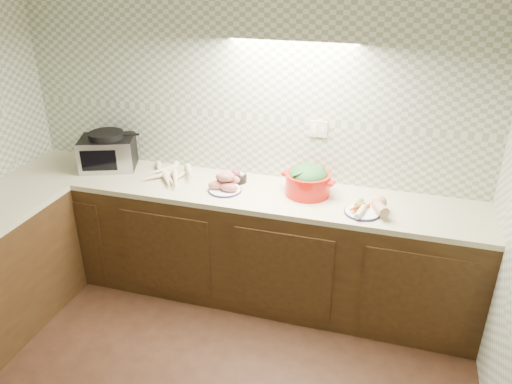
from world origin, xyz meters
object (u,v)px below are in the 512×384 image
(parsnip_pile, at_px, (161,174))
(sweet_potato_plate, at_px, (225,183))
(veg_plate, at_px, (370,207))
(toaster_oven, at_px, (108,151))
(onion_bowl, at_px, (237,177))
(dutch_oven, at_px, (308,180))

(parsnip_pile, distance_m, sweet_potato_plate, 0.56)
(veg_plate, bearing_deg, toaster_oven, 175.04)
(sweet_potato_plate, xyz_separation_m, onion_bowl, (0.03, 0.17, -0.02))
(parsnip_pile, xyz_separation_m, dutch_oven, (1.14, 0.04, 0.07))
(dutch_oven, bearing_deg, sweet_potato_plate, -155.14)
(onion_bowl, bearing_deg, dutch_oven, -6.06)
(toaster_oven, distance_m, onion_bowl, 1.08)
(toaster_oven, distance_m, dutch_oven, 1.63)
(sweet_potato_plate, height_order, veg_plate, sweet_potato_plate)
(veg_plate, bearing_deg, dutch_oven, 161.36)
(toaster_oven, bearing_deg, sweet_potato_plate, -28.51)
(dutch_oven, bearing_deg, veg_plate, -4.92)
(toaster_oven, height_order, veg_plate, toaster_oven)
(parsnip_pile, relative_size, sweet_potato_plate, 1.79)
(parsnip_pile, height_order, dutch_oven, dutch_oven)
(toaster_oven, bearing_deg, dutch_oven, -21.71)
(veg_plate, bearing_deg, parsnip_pile, 175.95)
(dutch_oven, distance_m, veg_plate, 0.49)
(onion_bowl, bearing_deg, parsnip_pile, -170.39)
(toaster_oven, distance_m, parsnip_pile, 0.51)
(dutch_oven, bearing_deg, toaster_oven, -167.23)
(onion_bowl, xyz_separation_m, dutch_oven, (0.55, -0.06, 0.07))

